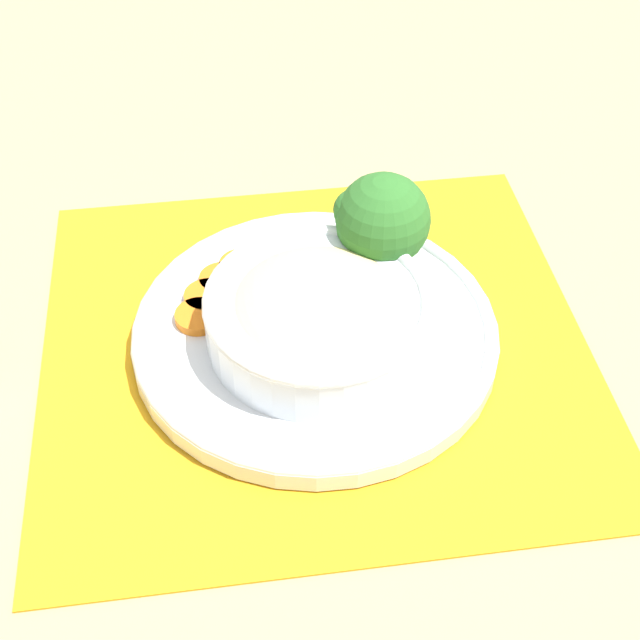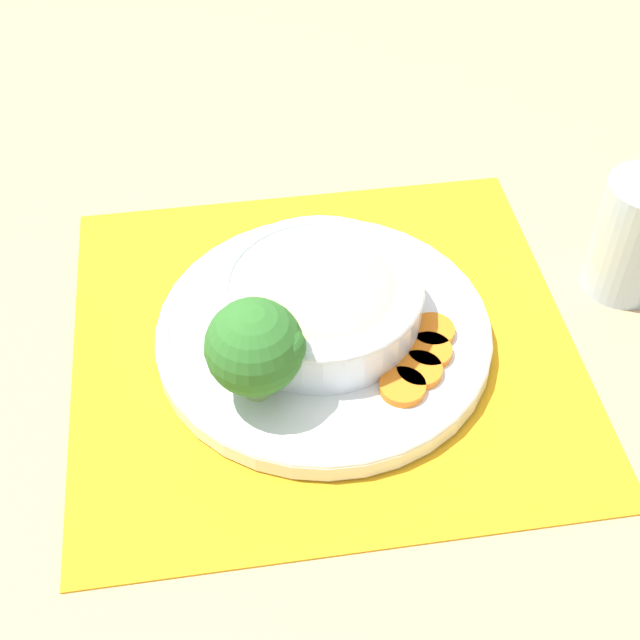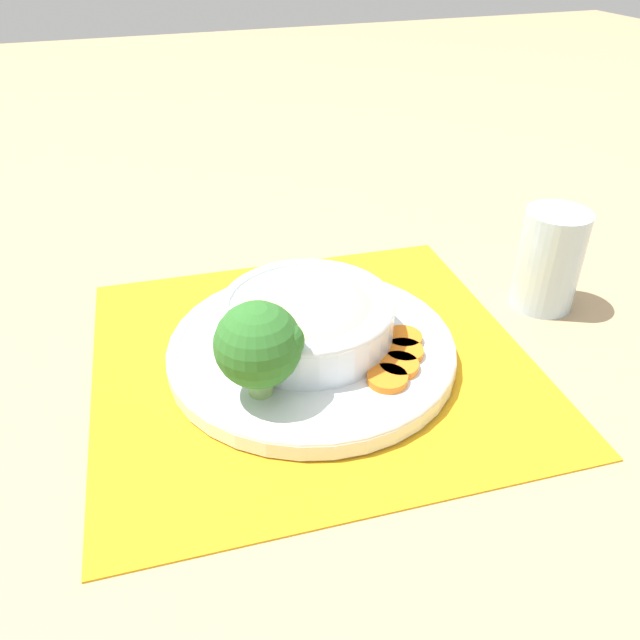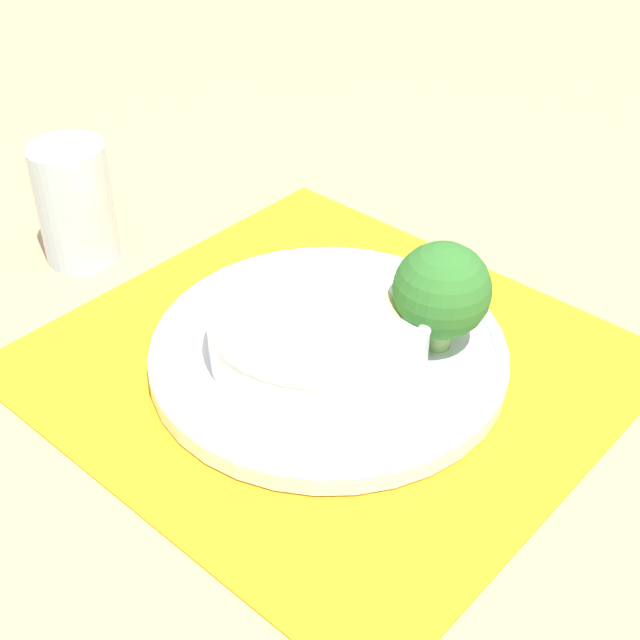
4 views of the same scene
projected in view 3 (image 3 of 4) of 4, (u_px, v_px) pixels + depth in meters
name	position (u px, v px, depth m)	size (l,w,h in m)	color
ground_plane	(312.00, 359.00, 0.64)	(4.00, 4.00, 0.00)	tan
placemat	(312.00, 358.00, 0.64)	(0.46, 0.44, 0.00)	orange
plate	(312.00, 347.00, 0.64)	(0.29, 0.29, 0.02)	silver
bowl	(309.00, 315.00, 0.63)	(0.18, 0.18, 0.05)	silver
broccoli_floret	(259.00, 345.00, 0.54)	(0.08, 0.08, 0.09)	#84AD5B
carrot_slice_near	(387.00, 379.00, 0.58)	(0.04, 0.04, 0.01)	orange
carrot_slice_middle	(399.00, 366.00, 0.60)	(0.04, 0.04, 0.01)	orange
carrot_slice_far	(404.00, 352.00, 0.62)	(0.04, 0.04, 0.01)	orange
carrot_slice_extra	(403.00, 338.00, 0.64)	(0.04, 0.04, 0.01)	orange
water_glass	(548.00, 265.00, 0.71)	(0.07, 0.07, 0.12)	silver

